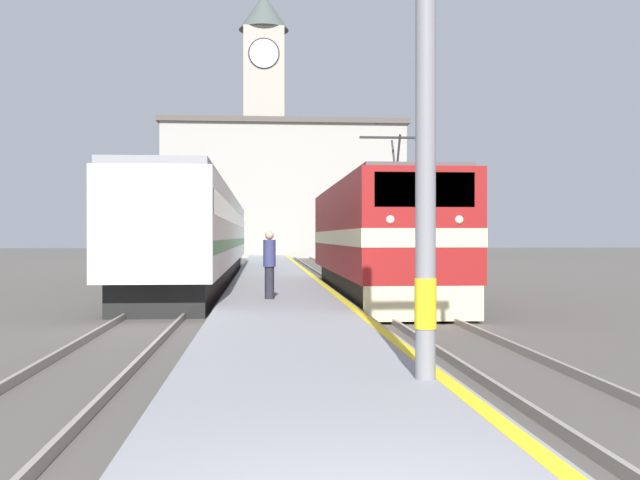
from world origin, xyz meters
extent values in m
plane|color=#514C47|center=(0.00, 30.00, 0.00)|extent=(200.00, 200.00, 0.00)
cube|color=gray|center=(0.00, 25.00, 0.17)|extent=(3.45, 140.00, 0.33)
cube|color=yellow|center=(1.58, 25.00, 0.33)|extent=(0.20, 140.00, 0.00)
cube|color=#514C47|center=(3.11, 25.00, 0.01)|extent=(2.83, 140.00, 0.02)
cube|color=gray|center=(2.40, 25.00, 0.09)|extent=(0.07, 140.00, 0.14)
cube|color=gray|center=(3.83, 25.00, 0.09)|extent=(0.07, 140.00, 0.14)
cube|color=#514C47|center=(-3.21, 25.00, 0.01)|extent=(2.83, 140.00, 0.02)
cube|color=gray|center=(-3.93, 25.00, 0.09)|extent=(0.07, 140.00, 0.14)
cube|color=gray|center=(-2.49, 25.00, 0.09)|extent=(0.07, 140.00, 0.14)
cube|color=black|center=(3.11, 19.93, 0.45)|extent=(2.46, 13.59, 0.90)
cube|color=maroon|center=(3.11, 19.93, 2.28)|extent=(2.90, 14.77, 2.75)
cube|color=beige|center=(3.11, 19.93, 2.00)|extent=(2.92, 14.79, 0.44)
cube|color=beige|center=(3.11, 12.69, 0.50)|extent=(2.76, 0.30, 0.81)
cube|color=black|center=(3.11, 12.60, 3.10)|extent=(2.32, 0.12, 0.80)
sphere|color=white|center=(2.32, 12.56, 2.41)|extent=(0.20, 0.20, 0.20)
sphere|color=white|center=(3.91, 12.56, 2.41)|extent=(0.20, 0.20, 0.20)
cube|color=#4C4C51|center=(3.11, 19.93, 3.71)|extent=(2.61, 14.03, 0.12)
cylinder|color=#333333|center=(3.11, 15.89, 4.27)|extent=(0.06, 0.63, 1.03)
cylinder|color=#333333|center=(3.11, 16.59, 4.27)|extent=(0.06, 0.63, 1.03)
cube|color=#262626|center=(3.11, 16.24, 4.77)|extent=(2.03, 0.08, 0.06)
cube|color=black|center=(-3.21, 29.28, 0.45)|extent=(2.46, 30.28, 0.90)
cube|color=silver|center=(-3.21, 29.28, 2.32)|extent=(2.90, 31.54, 2.84)
cube|color=black|center=(-3.21, 29.28, 2.89)|extent=(2.92, 30.91, 0.64)
cube|color=#338442|center=(-3.21, 29.28, 1.75)|extent=(2.92, 30.91, 0.36)
cube|color=gray|center=(-3.21, 29.28, 3.84)|extent=(2.67, 31.54, 0.20)
cylinder|color=gray|center=(1.35, 4.51, 3.89)|extent=(0.24, 0.24, 7.12)
cylinder|color=yellow|center=(1.35, 4.51, 1.23)|extent=(0.26, 0.26, 0.60)
cylinder|color=#23232D|center=(-0.39, 16.13, 0.77)|extent=(0.26, 0.26, 0.88)
cylinder|color=navy|center=(-0.39, 16.13, 1.58)|extent=(0.34, 0.34, 0.73)
sphere|color=tan|center=(-0.39, 16.13, 2.06)|extent=(0.24, 0.24, 0.24)
cube|color=#ADA393|center=(-0.38, 78.94, 12.46)|extent=(4.43, 4.43, 24.92)
cylinder|color=black|center=(-0.38, 76.71, 21.82)|extent=(3.40, 0.06, 3.40)
cylinder|color=white|center=(-0.38, 76.68, 21.82)|extent=(3.10, 0.10, 3.10)
cone|color=#47514C|center=(-0.38, 78.94, 26.91)|extent=(5.53, 5.53, 3.98)
cube|color=#A8A399|center=(1.52, 69.06, 6.33)|extent=(22.96, 7.84, 12.66)
cube|color=#564C47|center=(1.52, 69.06, 12.91)|extent=(23.56, 8.44, 0.50)
camera|label=1|loc=(-0.59, -4.26, 2.03)|focal=42.00mm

